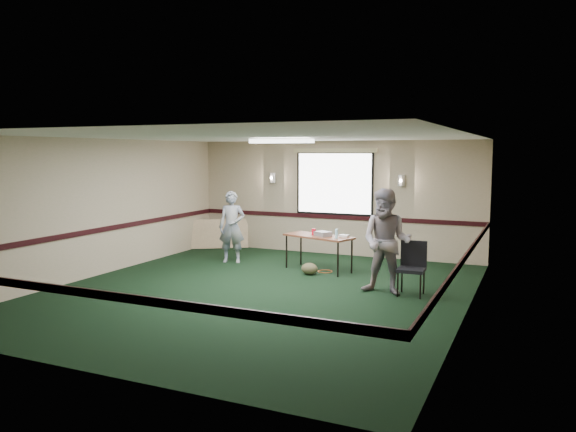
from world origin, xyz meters
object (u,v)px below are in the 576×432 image
at_px(folding_table, 318,238).
at_px(conference_chair, 412,264).
at_px(person_right, 387,242).
at_px(person_left, 232,227).
at_px(projector, 323,234).

bearing_deg(folding_table, conference_chair, -10.68).
bearing_deg(person_right, person_left, 162.67).
height_order(folding_table, person_right, person_right).
distance_m(folding_table, person_right, 2.20).
relative_size(conference_chair, person_left, 0.58).
bearing_deg(conference_chair, folding_table, 149.84).
xyz_separation_m(folding_table, person_right, (1.75, -1.32, 0.23)).
bearing_deg(projector, person_left, -154.88).
bearing_deg(projector, folding_table, -179.35).
bearing_deg(conference_chair, person_left, 162.15).
relative_size(conference_chair, person_right, 0.50).
distance_m(folding_table, projector, 0.17).
bearing_deg(projector, conference_chair, -0.41).
bearing_deg(person_right, projector, 144.67).
bearing_deg(folding_table, person_left, -163.67).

